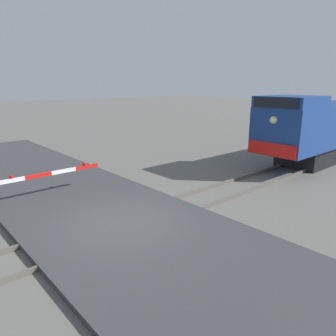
{
  "coord_description": "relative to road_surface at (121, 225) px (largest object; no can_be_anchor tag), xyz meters",
  "views": [
    {
      "loc": [
        8.09,
        -5.08,
        4.51
      ],
      "look_at": [
        -0.97,
        2.85,
        1.29
      ],
      "focal_mm": 34.16,
      "sensor_mm": 36.0,
      "label": 1
    }
  ],
  "objects": [
    {
      "name": "rail_track_right",
      "position": [
        0.72,
        0.0,
        -0.01
      ],
      "size": [
        0.08,
        80.0,
        0.15
      ],
      "primitive_type": "cube",
      "color": "#59544C",
      "rests_on": "ground_plane"
    },
    {
      "name": "road_surface",
      "position": [
        0.0,
        0.0,
        0.0
      ],
      "size": [
        36.0,
        5.81,
        0.17
      ],
      "primitive_type": "cube",
      "color": "#38383A",
      "rests_on": "ground_plane"
    },
    {
      "name": "rail_track_left",
      "position": [
        -0.72,
        0.0,
        -0.01
      ],
      "size": [
        0.08,
        80.0,
        0.15
      ],
      "primitive_type": "cube",
      "color": "#59544C",
      "rests_on": "ground_plane"
    },
    {
      "name": "ground_plane",
      "position": [
        0.0,
        0.0,
        -0.08
      ],
      "size": [
        160.0,
        160.0,
        0.0
      ],
      "primitive_type": "plane",
      "color": "#605E59"
    }
  ]
}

